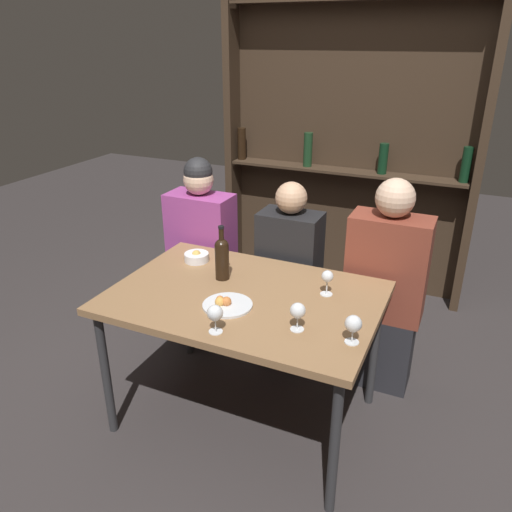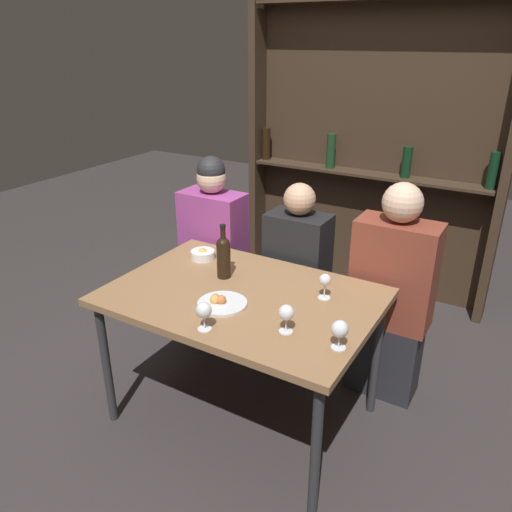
# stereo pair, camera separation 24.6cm
# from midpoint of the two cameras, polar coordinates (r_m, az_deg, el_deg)

# --- Properties ---
(ground_plane) EXTENTS (10.00, 10.00, 0.00)m
(ground_plane) POSITION_cam_midpoint_polar(r_m,az_deg,el_deg) (2.85, 1.16, -17.68)
(ground_plane) COLOR #332D2D
(dining_table) EXTENTS (1.29, 0.89, 0.74)m
(dining_table) POSITION_cam_midpoint_polar(r_m,az_deg,el_deg) (2.45, 1.30, -5.68)
(dining_table) COLOR olive
(dining_table) RESTS_ON ground_plane
(wine_rack_wall) EXTENTS (1.93, 0.21, 2.38)m
(wine_rack_wall) POSITION_cam_midpoint_polar(r_m,az_deg,el_deg) (3.88, 14.89, 12.65)
(wine_rack_wall) COLOR #38281C
(wine_rack_wall) RESTS_ON ground_plane
(wine_bottle) EXTENTS (0.07, 0.07, 0.29)m
(wine_bottle) POSITION_cam_midpoint_polar(r_m,az_deg,el_deg) (2.54, -0.97, 0.04)
(wine_bottle) COLOR black
(wine_bottle) RESTS_ON dining_table
(wine_glass_0) EXTENTS (0.06, 0.06, 0.13)m
(wine_glass_0) POSITION_cam_midpoint_polar(r_m,az_deg,el_deg) (2.38, 10.86, -2.91)
(wine_glass_0) COLOR silver
(wine_glass_0) RESTS_ON dining_table
(wine_glass_1) EXTENTS (0.07, 0.07, 0.13)m
(wine_glass_1) POSITION_cam_midpoint_polar(r_m,az_deg,el_deg) (2.10, 6.88, -6.63)
(wine_glass_1) COLOR silver
(wine_glass_1) RESTS_ON dining_table
(wine_glass_2) EXTENTS (0.07, 0.07, 0.13)m
(wine_glass_2) POSITION_cam_midpoint_polar(r_m,az_deg,el_deg) (2.10, -2.65, -6.41)
(wine_glass_2) COLOR silver
(wine_glass_2) RESTS_ON dining_table
(wine_glass_3) EXTENTS (0.07, 0.07, 0.12)m
(wine_glass_3) POSITION_cam_midpoint_polar(r_m,az_deg,el_deg) (2.03, 13.03, -8.31)
(wine_glass_3) COLOR silver
(wine_glass_3) RESTS_ON dining_table
(food_plate_0) EXTENTS (0.23, 0.23, 0.05)m
(food_plate_0) POSITION_cam_midpoint_polar(r_m,az_deg,el_deg) (2.32, -1.00, -5.39)
(food_plate_0) COLOR silver
(food_plate_0) RESTS_ON dining_table
(snack_bowl) EXTENTS (0.13, 0.13, 0.06)m
(snack_bowl) POSITION_cam_midpoint_polar(r_m,az_deg,el_deg) (2.80, -3.60, 0.14)
(snack_bowl) COLOR white
(snack_bowl) RESTS_ON dining_table
(seated_person_left) EXTENTS (0.41, 0.22, 1.24)m
(seated_person_left) POSITION_cam_midpoint_polar(r_m,az_deg,el_deg) (3.23, -2.63, 0.01)
(seated_person_left) COLOR #26262B
(seated_person_left) RESTS_ON ground_plane
(seated_person_center) EXTENTS (0.36, 0.22, 1.15)m
(seated_person_center) POSITION_cam_midpoint_polar(r_m,az_deg,el_deg) (2.99, 7.01, -3.14)
(seated_person_center) COLOR #26262B
(seated_person_center) RESTS_ON ground_plane
(seated_person_right) EXTENTS (0.43, 0.22, 1.24)m
(seated_person_right) POSITION_cam_midpoint_polar(r_m,az_deg,el_deg) (2.83, 17.57, -4.95)
(seated_person_right) COLOR #26262B
(seated_person_right) RESTS_ON ground_plane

